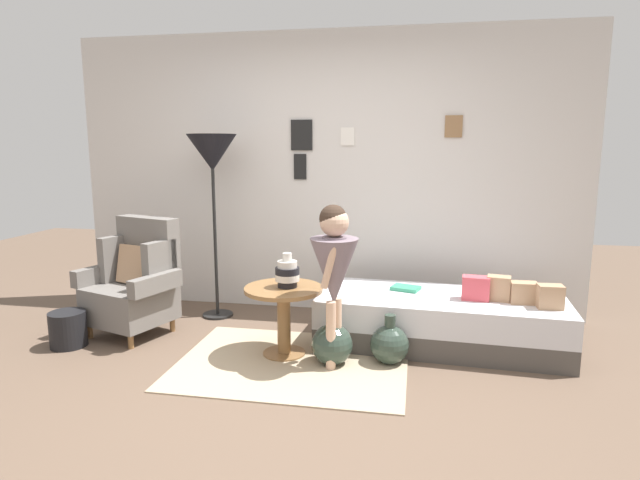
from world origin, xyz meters
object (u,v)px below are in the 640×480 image
object	(u,v)px
armchair	(136,282)
vase_striped	(287,273)
daybed	(440,320)
side_table	(284,306)
person_child	(334,265)
book_on_daybed	(406,288)
demijohn_far	(389,344)
demijohn_near	(332,344)
floor_lamp	(212,158)
magazine_basket	(68,329)

from	to	relation	value
armchair	vase_striped	world-z (taller)	armchair
daybed	vase_striped	size ratio (longest dim) A/B	7.55
armchair	side_table	distance (m)	1.37
person_child	book_on_daybed	size ratio (longest dim) A/B	5.33
armchair	daybed	xyz separation A→B (m)	(2.51, 0.18, -0.24)
demijohn_far	demijohn_near	bearing A→B (deg)	-167.26
side_table	floor_lamp	xyz separation A→B (m)	(-0.84, 0.80, 1.07)
demijohn_far	magazine_basket	size ratio (longest dim) A/B	1.31
vase_striped	demijohn_near	distance (m)	0.61
floor_lamp	demijohn_far	world-z (taller)	floor_lamp
demijohn_near	demijohn_far	xyz separation A→B (m)	(0.41, 0.09, -0.01)
floor_lamp	magazine_basket	size ratio (longest dim) A/B	5.96
vase_striped	daybed	bearing A→B (deg)	20.34
daybed	side_table	bearing A→B (deg)	-159.60
demijohn_far	side_table	bearing A→B (deg)	178.88
side_table	vase_striped	size ratio (longest dim) A/B	2.28
book_on_daybed	magazine_basket	distance (m)	2.72
side_table	demijohn_near	distance (m)	0.46
daybed	vase_striped	xyz separation A→B (m)	(-1.14, -0.42, 0.44)
floor_lamp	daybed	bearing A→B (deg)	-10.19
vase_striped	side_table	bearing A→B (deg)	-157.15
magazine_basket	floor_lamp	bearing A→B (deg)	46.80
armchair	person_child	bearing A→B (deg)	-13.30
armchair	demijohn_near	size ratio (longest dim) A/B	2.52
floor_lamp	person_child	size ratio (longest dim) A/B	1.42
book_on_daybed	magazine_basket	xyz separation A→B (m)	(-2.61, -0.70, -0.28)
armchair	demijohn_near	xyz separation A→B (m)	(1.73, -0.37, -0.28)
daybed	book_on_daybed	bearing A→B (deg)	155.27
vase_striped	demijohn_near	bearing A→B (deg)	-18.46
side_table	magazine_basket	world-z (taller)	side_table
magazine_basket	side_table	bearing A→B (deg)	4.63
daybed	magazine_basket	xyz separation A→B (m)	(-2.89, -0.57, -0.06)
floor_lamp	magazine_basket	world-z (taller)	floor_lamp
person_child	magazine_basket	xyz separation A→B (m)	(-2.13, 0.02, -0.61)
person_child	demijohn_far	size ratio (longest dim) A/B	3.19
armchair	floor_lamp	distance (m)	1.25
daybed	vase_striped	world-z (taller)	vase_striped
daybed	person_child	size ratio (longest dim) A/B	1.66
person_child	magazine_basket	world-z (taller)	person_child
armchair	vase_striped	distance (m)	1.41
floor_lamp	demijohn_near	world-z (taller)	floor_lamp
demijohn_near	demijohn_far	bearing A→B (deg)	12.74
vase_striped	book_on_daybed	world-z (taller)	vase_striped
side_table	book_on_daybed	size ratio (longest dim) A/B	2.67
magazine_basket	armchair	bearing A→B (deg)	46.58
magazine_basket	demijohn_far	bearing A→B (deg)	2.82
vase_striped	person_child	bearing A→B (deg)	-23.99
armchair	vase_striped	bearing A→B (deg)	-10.15
person_child	book_on_daybed	world-z (taller)	person_child
vase_striped	floor_lamp	world-z (taller)	floor_lamp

